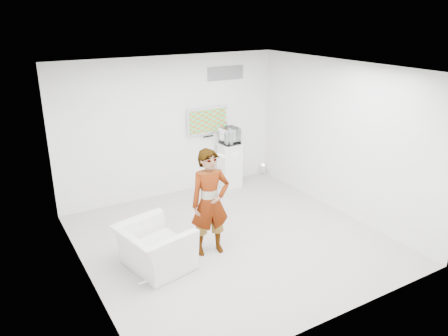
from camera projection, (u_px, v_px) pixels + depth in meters
The scene contains 10 objects.
room at pixel (232, 160), 7.30m from camera, with size 5.01×5.01×3.00m.
tv at pixel (207, 121), 9.67m from camera, with size 1.00×0.08×0.60m, color silver.
logo_decal at pixel (226, 73), 9.60m from camera, with size 0.90×0.02×0.30m, color slate.
person at pixel (210, 202), 7.11m from camera, with size 0.66×0.43×1.81m, color silver.
armchair at pixel (155, 247), 6.84m from camera, with size 1.10×0.96×0.71m, color silver.
pedestal at pixel (230, 165), 10.01m from camera, with size 0.50×0.50×1.02m, color silver.
floor_uplight at pixel (263, 170), 10.76m from camera, with size 0.19×0.19×0.29m, color white.
vitrine at pixel (230, 136), 9.77m from camera, with size 0.37×0.37×0.37m, color silver.
console at pixel (230, 138), 9.79m from camera, with size 0.06×0.18×0.25m, color silver.
wii_remote at pixel (221, 156), 7.08m from camera, with size 0.04×0.15×0.04m, color silver.
Camera 1 is at (-3.63, -5.88, 3.86)m, focal length 35.00 mm.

